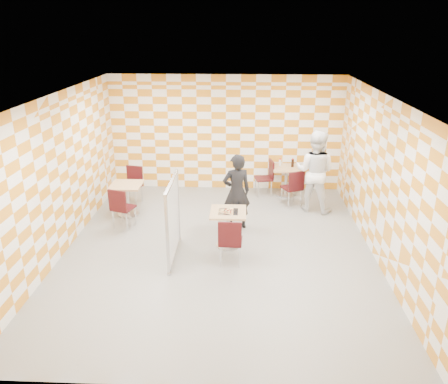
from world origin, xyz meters
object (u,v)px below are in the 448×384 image
Objects in this scene: chair_empty_near at (121,205)px; sport_bottle at (280,162)px; main_table at (228,223)px; chair_second_side at (267,175)px; man_dark at (237,192)px; soda_bottle at (293,163)px; partition at (173,219)px; man_white at (315,171)px; chair_main_front at (230,239)px; second_table at (286,176)px; chair_second_front at (294,185)px; empty_table at (127,194)px; chair_empty_far at (133,182)px.

sport_bottle reaches higher than chair_empty_near.
chair_second_side is at bearing 72.39° from main_table.
man_dark reaches higher than soda_bottle.
partition is (1.32, -1.18, 0.25)m from chair_empty_near.
man_white is (4.28, 1.24, 0.42)m from chair_empty_near.
man_white is at bearing -41.12° from chair_second_side.
chair_second_side is 0.71m from soda_bottle.
partition reaches higher than sport_bottle.
chair_main_front is at bearing -31.22° from chair_empty_near.
main_table is at bearing 64.32° from man_dark.
sport_bottle is 0.33m from soda_bottle.
soda_bottle reaches higher than second_table.
main_table is 3.26× the size of soda_bottle.
soda_bottle reaches higher than chair_second_front.
chair_second_side reaches higher than second_table.
chair_main_front is at bearing 78.32° from man_white.
empty_table is 0.81× the size of chair_second_front.
man_dark reaches higher than chair_empty_far.
man_white is 8.38× the size of soda_bottle.
man_dark reaches higher than chair_main_front.
man_dark is (-0.75, -1.99, 0.29)m from chair_second_side.
sport_bottle is (0.33, 0.15, 0.29)m from chair_second_side.
soda_bottle is at bearing 17.10° from second_table.
partition reaches higher than chair_empty_near.
partition is at bearing -62.12° from chair_empty_far.
sport_bottle is at bearing 33.01° from chair_empty_near.
man_white is (1.95, 1.92, 0.46)m from main_table.
chair_second_side is 0.60× the size of partition.
chair_empty_far is at bearing -169.38° from soda_bottle.
man_white reaches higher than soda_bottle.
chair_empty_near is 4.02× the size of soda_bottle.
chair_empty_near is 0.56× the size of man_dark.
partition is at bearing 62.65° from man_white.
chair_second_front is at bearing -153.74° from man_dark.
second_table is 0.81× the size of chair_main_front.
sport_bottle is at bearing 72.81° from chair_main_front.
empty_table is 0.81× the size of chair_empty_far.
soda_bottle is at bearing 29.86° from chair_empty_near.
second_table is 0.78m from chair_second_front.
chair_main_front is 1.65m from man_dark.
chair_second_side is at bearing -174.47° from soda_bottle.
chair_main_front is 1.13m from partition.
man_dark is at bearing 3.93° from chair_empty_near.
sport_bottle is at bearing -132.73° from man_dark.
chair_empty_near is 0.60× the size of partition.
sport_bottle is (3.64, 0.83, 0.29)m from chair_empty_far.
chair_main_front is (2.45, -2.20, 0.04)m from empty_table.
chair_empty_far is 0.56× the size of man_dark.
soda_bottle reaches higher than empty_table.
chair_second_front is at bearing 20.08° from chair_empty_near.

